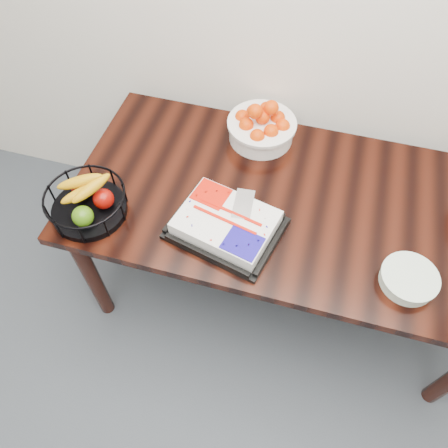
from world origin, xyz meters
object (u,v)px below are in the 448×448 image
(tangerine_bowl, at_px, (262,124))
(plate_stack, at_px, (408,279))
(table, at_px, (289,212))
(cake_tray, at_px, (226,224))
(fruit_basket, at_px, (86,201))

(tangerine_bowl, distance_m, plate_stack, 0.88)
(plate_stack, bearing_deg, table, 150.60)
(table, height_order, tangerine_bowl, tangerine_bowl)
(cake_tray, height_order, plate_stack, cake_tray)
(table, relative_size, tangerine_bowl, 5.91)
(table, relative_size, cake_tray, 3.87)
(table, bearing_deg, tangerine_bowl, 122.89)
(table, xyz_separation_m, tangerine_bowl, (-0.20, 0.31, 0.17))
(plate_stack, bearing_deg, fruit_basket, -179.14)
(cake_tray, distance_m, tangerine_bowl, 0.53)
(table, height_order, cake_tray, cake_tray)
(table, relative_size, plate_stack, 8.87)
(fruit_basket, xyz_separation_m, plate_stack, (1.22, 0.02, -0.04))
(cake_tray, relative_size, tangerine_bowl, 1.53)
(tangerine_bowl, distance_m, fruit_basket, 0.81)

